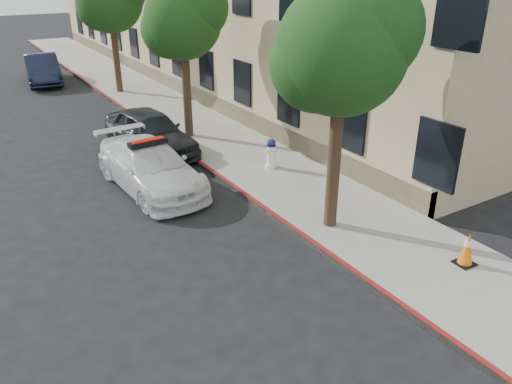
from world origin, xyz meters
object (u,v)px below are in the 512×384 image
object	(u,v)px
parked_car_mid	(150,132)
traffic_cone	(467,249)
police_car	(150,167)
fire_hydrant	(271,154)
parked_car_far	(43,69)

from	to	relation	value
parked_car_mid	traffic_cone	xyz separation A→B (m)	(2.98, -10.23, -0.22)
traffic_cone	police_car	bearing A→B (deg)	118.53
parked_car_mid	fire_hydrant	distance (m)	4.37
police_car	parked_car_mid	bearing A→B (deg)	65.39
police_car	parked_car_mid	world-z (taller)	same
parked_car_mid	traffic_cone	bearing A→B (deg)	-80.81
fire_hydrant	parked_car_mid	bearing A→B (deg)	143.98
parked_car_mid	parked_car_far	world-z (taller)	parked_car_far
police_car	traffic_cone	bearing A→B (deg)	-65.32
police_car	parked_car_far	xyz separation A→B (m)	(0.11, 15.96, 0.09)
parked_car_far	fire_hydrant	distance (m)	17.08
fire_hydrant	traffic_cone	xyz separation A→B (m)	(0.46, -6.67, -0.07)
police_car	parked_car_mid	xyz separation A→B (m)	(1.06, 2.80, 0.07)
fire_hydrant	traffic_cone	size ratio (longest dim) A/B	1.22
police_car	parked_car_far	size ratio (longest dim) A/B	1.02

